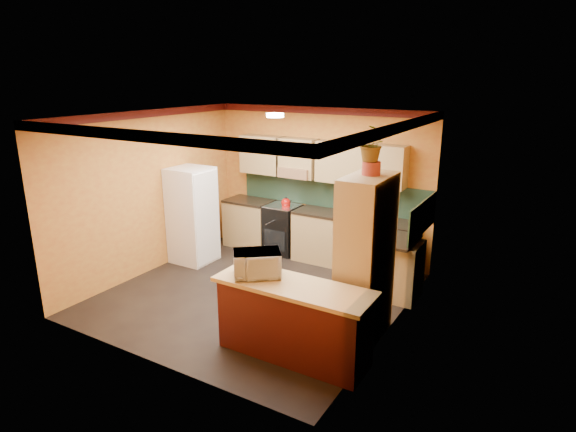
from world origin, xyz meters
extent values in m
plane|color=black|center=(0.00, 0.00, 0.00)|extent=(4.20, 4.20, 0.00)
cube|color=white|center=(0.00, 0.00, 2.70)|extent=(4.20, 4.20, 0.04)
cube|color=gold|center=(0.00, 2.10, 1.35)|extent=(4.20, 0.04, 2.70)
cube|color=gold|center=(0.00, -2.10, 1.35)|extent=(4.20, 0.04, 2.70)
cube|color=gold|center=(-2.10, 0.00, 1.35)|extent=(0.04, 4.20, 2.70)
cube|color=gold|center=(2.10, 0.00, 1.35)|extent=(0.04, 4.20, 2.70)
cube|color=#1B3124|center=(0.25, 2.09, 1.19)|extent=(3.70, 0.02, 0.53)
cube|color=#1B3124|center=(2.09, 1.40, 1.19)|extent=(0.02, 1.40, 0.53)
cube|color=tan|center=(0.10, 1.93, 1.80)|extent=(3.10, 0.34, 0.70)
cylinder|color=white|center=(0.00, 0.60, 2.66)|extent=(0.26, 0.26, 0.06)
cube|color=tan|center=(0.03, 1.80, 0.44)|extent=(3.65, 0.60, 0.88)
cube|color=black|center=(0.03, 1.80, 0.90)|extent=(3.65, 0.62, 0.04)
cube|color=black|center=(-0.60, 1.80, 0.46)|extent=(0.58, 0.58, 0.91)
cube|color=silver|center=(0.80, 1.80, 0.94)|extent=(0.48, 0.40, 0.03)
cube|color=tan|center=(1.80, 1.02, 0.44)|extent=(0.60, 0.80, 0.88)
cube|color=black|center=(1.80, 1.02, 0.90)|extent=(0.62, 0.80, 0.04)
cube|color=white|center=(-1.75, 0.62, 0.85)|extent=(0.68, 0.66, 1.70)
cube|color=tan|center=(1.85, -0.28, 1.05)|extent=(0.48, 0.90, 2.10)
cylinder|color=maroon|center=(1.85, -0.23, 2.18)|extent=(0.22, 0.22, 0.16)
imported|color=tan|center=(1.85, -0.23, 2.47)|extent=(0.46, 0.42, 0.43)
cube|color=#4C1411|center=(1.32, -1.15, 0.44)|extent=(1.80, 0.55, 0.88)
cube|color=tan|center=(1.32, -1.15, 0.91)|extent=(1.90, 0.65, 0.05)
imported|color=white|center=(0.82, -1.15, 1.08)|extent=(0.66, 0.63, 0.31)
camera|label=1|loc=(3.84, -5.55, 3.25)|focal=30.00mm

